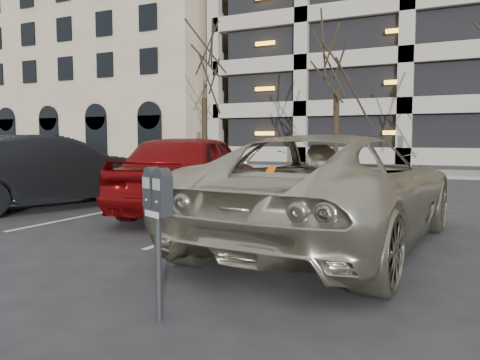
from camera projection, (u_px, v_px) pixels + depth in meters
The scene contains 10 objects.
ground at pixel (246, 256), 6.03m from camera, with size 140.00×140.00×0.00m, color #28282B.
sidewalk at pixel (403, 172), 20.34m from camera, with size 80.00×4.00×0.12m, color gray.
stall_lines at pixel (231, 220), 8.70m from camera, with size 16.90×5.20×0.00m.
office_building at pixel (115, 76), 44.41m from camera, with size 26.00×16.20×15.00m.
tree_a at pixel (204, 54), 24.21m from camera, with size 3.59×3.59×8.16m.
tree_b at pixel (338, 38), 21.13m from camera, with size 3.70×3.70×8.40m.
parking_meter at pixel (158, 206), 3.82m from camera, with size 0.34×0.24×1.25m.
suv_silver at pixel (333, 190), 6.71m from camera, with size 2.99×5.82×1.58m.
car_red at pixel (194, 172), 9.63m from camera, with size 1.95×4.84×1.65m, color maroon.
car_dark at pixel (48, 171), 10.31m from camera, with size 1.69×4.85×1.60m, color black.
Camera 1 is at (2.54, -5.35, 1.51)m, focal length 35.00 mm.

